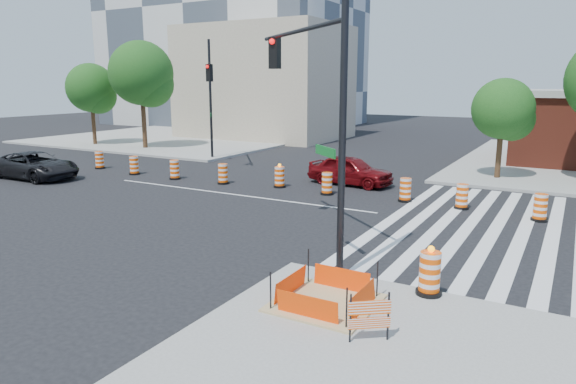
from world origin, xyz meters
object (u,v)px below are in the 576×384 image
Objects in this scene: dark_suv at (35,165)px; signal_pole_se at (316,83)px; red_coupe at (350,170)px.

signal_pole_se is (18.71, -3.95, 4.34)m from dark_suv.
dark_suv is 19.61m from signal_pole_se.
dark_suv is 0.62× the size of signal_pole_se.
dark_suv is at bearing 28.44° from signal_pole_se.
red_coupe is at bearing -32.22° from signal_pole_se.
signal_pole_se is at bearing -156.93° from red_coupe.
red_coupe is at bearing -66.98° from dark_suv.
signal_pole_se reaches higher than dark_suv.
red_coupe is 16.77m from dark_suv.
dark_suv is at bearing 119.46° from red_coupe.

